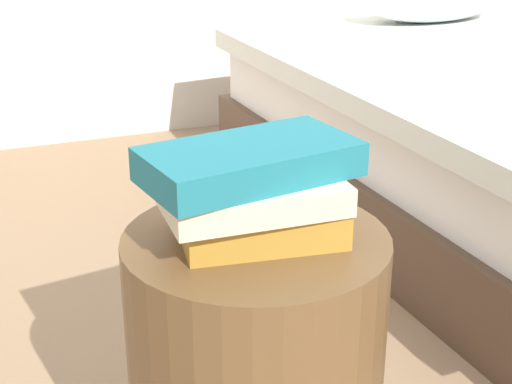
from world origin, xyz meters
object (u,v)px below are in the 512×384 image
side_table (256,377)px  book_teal (249,161)px  book_ochre (259,218)px  book_cream (250,192)px

side_table → book_teal: size_ratio=1.64×
book_ochre → book_cream: size_ratio=0.92×
side_table → book_ochre: book_ochre is taller
book_teal → book_ochre: bearing=-0.5°
book_cream → book_teal: bearing=80.9°
book_cream → book_teal: size_ratio=0.84×
book_ochre → book_teal: book_teal is taller
book_ochre → book_cream: book_cream is taller
book_ochre → book_cream: (-0.02, -0.01, 0.05)m
side_table → book_cream: 0.31m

